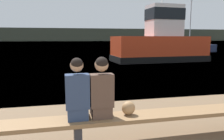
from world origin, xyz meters
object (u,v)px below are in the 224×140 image
(shopping_bag, at_px, (128,108))
(moored_sailboat, at_px, (191,48))
(person_right, at_px, (101,91))
(tugboat_red, at_px, (160,44))
(person_left, at_px, (77,93))
(bench_main, at_px, (77,124))

(shopping_bag, height_order, moored_sailboat, moored_sailboat)
(moored_sailboat, bearing_deg, shopping_bag, 128.95)
(person_right, height_order, tugboat_red, tugboat_red)
(person_right, bearing_deg, person_left, 179.79)
(tugboat_red, xyz_separation_m, moored_sailboat, (8.44, 9.03, -0.85))
(person_left, relative_size, person_right, 0.99)
(bench_main, distance_m, shopping_bag, 0.91)
(shopping_bag, bearing_deg, moored_sailboat, 55.53)
(bench_main, relative_size, person_left, 7.08)
(bench_main, distance_m, person_right, 0.68)
(person_right, relative_size, tugboat_red, 0.14)
(moored_sailboat, bearing_deg, bench_main, 127.42)
(person_right, xyz_separation_m, tugboat_red, (6.83, 12.54, 0.43))
(shopping_bag, bearing_deg, person_right, -177.69)
(shopping_bag, relative_size, tugboat_red, 0.03)
(person_left, bearing_deg, shopping_bag, 1.16)
(person_right, bearing_deg, moored_sailboat, 54.70)
(person_left, relative_size, shopping_bag, 4.25)
(bench_main, bearing_deg, tugboat_red, 60.03)
(tugboat_red, height_order, moored_sailboat, moored_sailboat)
(bench_main, bearing_deg, person_right, 1.34)
(moored_sailboat, bearing_deg, person_right, 128.12)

